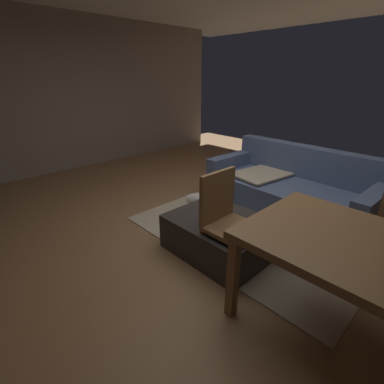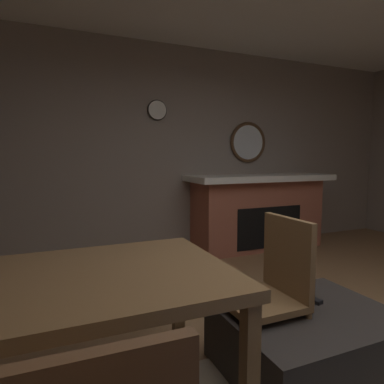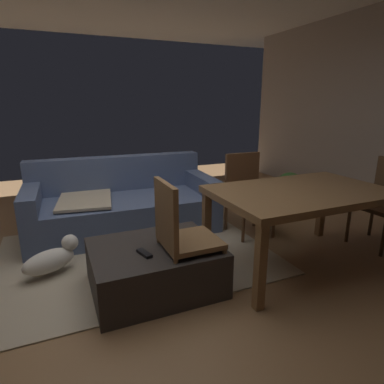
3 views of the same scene
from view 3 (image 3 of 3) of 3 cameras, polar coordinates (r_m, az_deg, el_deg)
floor at (r=3.05m, az=-11.85°, el=-14.20°), size 9.06×9.06×0.00m
area_rug at (r=3.40m, az=-9.81°, el=-10.65°), size 2.60×2.00×0.01m
couch at (r=3.97m, az=-12.15°, el=-2.37°), size 2.16×1.06×0.85m
ottoman_coffee_table at (r=2.74m, az=-6.54°, el=-13.02°), size 1.01×0.80×0.38m
tv_remote at (r=2.52m, az=-8.41°, el=-10.66°), size 0.09×0.17×0.02m
dining_table at (r=3.08m, az=18.68°, el=-0.91°), size 1.58×1.01×0.74m
dining_chair_north at (r=3.81m, az=9.58°, el=0.53°), size 0.45×0.45×0.93m
dining_chair_west at (r=2.53m, az=-2.22°, el=-7.03°), size 0.44×0.44×0.93m
potted_plant at (r=4.66m, az=16.82°, el=0.31°), size 0.42×0.42×0.57m
small_dog at (r=3.16m, az=-23.44°, el=-10.69°), size 0.51×0.37×0.28m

